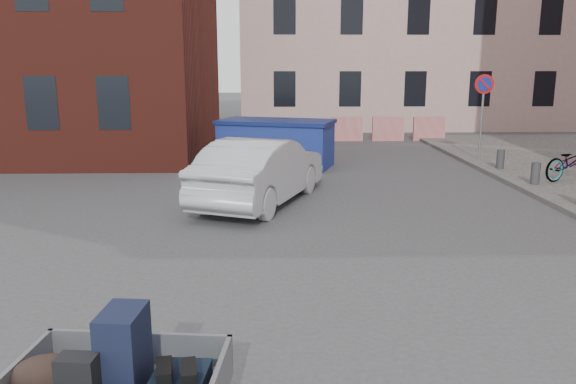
{
  "coord_description": "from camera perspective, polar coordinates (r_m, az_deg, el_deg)",
  "views": [
    {
      "loc": [
        -0.54,
        -7.97,
        2.99
      ],
      "look_at": [
        -0.31,
        0.48,
        1.1
      ],
      "focal_mm": 35.0,
      "sensor_mm": 36.0,
      "label": 1
    }
  ],
  "objects": [
    {
      "name": "ground",
      "position": [
        8.53,
        2.22,
        -7.92
      ],
      "size": [
        120.0,
        120.0,
        0.0
      ],
      "primitive_type": "plane",
      "color": "#38383A",
      "rests_on": "ground"
    },
    {
      "name": "no_parking_sign",
      "position": [
        18.67,
        19.22,
        8.91
      ],
      "size": [
        0.6,
        0.09,
        2.65
      ],
      "color": "gray",
      "rests_on": "sidewalk"
    },
    {
      "name": "barriers",
      "position": [
        23.59,
        10.13,
        6.34
      ],
      "size": [
        4.7,
        0.18,
        1.0
      ],
      "color": "red",
      "rests_on": "ground"
    },
    {
      "name": "dumpster",
      "position": [
        17.18,
        -1.2,
        4.99
      ],
      "size": [
        3.77,
        2.72,
        1.42
      ],
      "rotation": [
        0.0,
        0.0,
        -0.31
      ],
      "color": "navy",
      "rests_on": "ground"
    },
    {
      "name": "silver_car",
      "position": [
        12.49,
        -2.77,
        2.18
      ],
      "size": [
        3.08,
        4.71,
        1.47
      ],
      "primitive_type": "imported",
      "rotation": [
        0.0,
        0.0,
        2.77
      ],
      "color": "#ADB0B5",
      "rests_on": "ground"
    },
    {
      "name": "bicycle",
      "position": [
        16.23,
        26.83,
        2.76
      ],
      "size": [
        1.92,
        1.31,
        0.95
      ],
      "primitive_type": "imported",
      "rotation": [
        0.0,
        0.0,
        1.99
      ],
      "color": "black",
      "rests_on": "sidewalk"
    }
  ]
}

